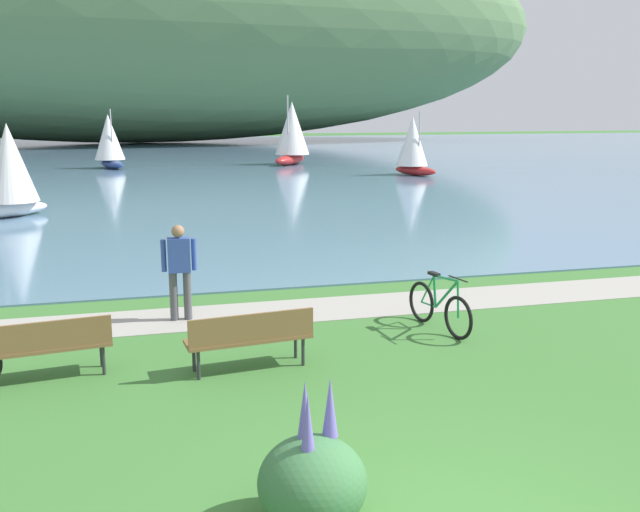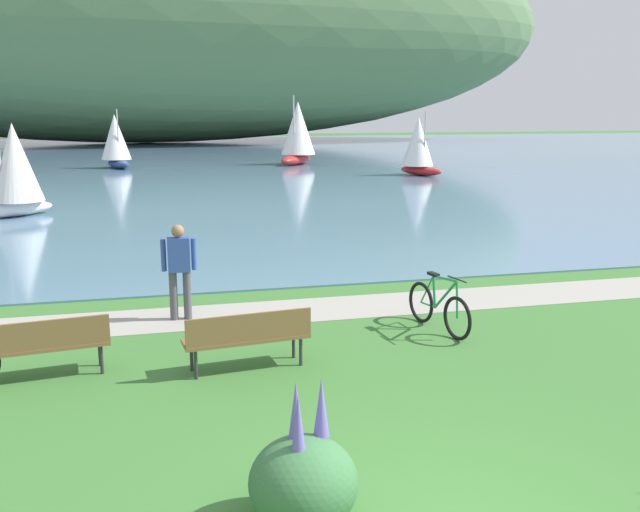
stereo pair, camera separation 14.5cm
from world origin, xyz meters
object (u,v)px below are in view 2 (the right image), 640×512
at_px(park_bench_near_camera, 248,335).
at_px(person_at_shoreline, 179,266).
at_px(sailboat_toward_hillside, 418,145).
at_px(sailboat_far_off, 116,140).
at_px(bicycle_beside_path, 439,308).
at_px(sailboat_nearest_to_shore, 298,132).
at_px(park_bench_further_along, 41,343).
at_px(sailboat_mid_bay, 14,169).

distance_m(park_bench_near_camera, person_at_shoreline, 2.85).
distance_m(sailboat_toward_hillside, sailboat_far_off, 18.76).
xyz_separation_m(bicycle_beside_path, sailboat_far_off, (-6.67, 34.84, 1.35)).
relative_size(person_at_shoreline, sailboat_far_off, 0.47).
distance_m(bicycle_beside_path, sailboat_far_off, 35.50).
relative_size(sailboat_nearest_to_shore, sailboat_far_off, 1.24).
xyz_separation_m(park_bench_further_along, sailboat_mid_bay, (-2.98, 15.80, 1.15)).
bearing_deg(bicycle_beside_path, sailboat_nearest_to_shore, 81.99).
distance_m(person_at_shoreline, sailboat_mid_bay, 14.34).
bearing_deg(bicycle_beside_path, person_at_shoreline, 158.46).
bearing_deg(person_at_shoreline, park_bench_near_camera, -72.90).
relative_size(park_bench_further_along, sailboat_far_off, 0.51).
distance_m(person_at_shoreline, sailboat_far_off, 33.29).
relative_size(sailboat_toward_hillside, sailboat_far_off, 0.97).
height_order(sailboat_nearest_to_shore, sailboat_toward_hillside, sailboat_nearest_to_shore).
height_order(bicycle_beside_path, sailboat_toward_hillside, sailboat_toward_hillside).
height_order(park_bench_further_along, bicycle_beside_path, bicycle_beside_path).
bearing_deg(person_at_shoreline, bicycle_beside_path, -21.54).
relative_size(park_bench_near_camera, person_at_shoreline, 1.08).
bearing_deg(bicycle_beside_path, park_bench_near_camera, -162.92).
xyz_separation_m(park_bench_near_camera, sailboat_toward_hillside, (13.24, 27.04, 1.17)).
height_order(person_at_shoreline, sailboat_toward_hillside, sailboat_toward_hillside).
bearing_deg(park_bench_near_camera, bicycle_beside_path, 17.08).
bearing_deg(sailboat_nearest_to_shore, bicycle_beside_path, -98.01).
bearing_deg(sailboat_toward_hillside, person_at_shoreline, -120.01).
height_order(park_bench_near_camera, bicycle_beside_path, bicycle_beside_path).
xyz_separation_m(person_at_shoreline, sailboat_nearest_to_shore, (9.12, 33.42, 1.18)).
height_order(sailboat_nearest_to_shore, sailboat_mid_bay, sailboat_nearest_to_shore).
distance_m(park_bench_further_along, sailboat_nearest_to_shore, 37.49).
bearing_deg(park_bench_further_along, park_bench_near_camera, -6.73).
height_order(park_bench_further_along, sailboat_far_off, sailboat_far_off).
bearing_deg(sailboat_nearest_to_shore, sailboat_toward_hillside, -61.38).
height_order(bicycle_beside_path, sailboat_far_off, sailboat_far_off).
bearing_deg(park_bench_near_camera, sailboat_far_off, 95.28).
bearing_deg(person_at_shoreline, sailboat_nearest_to_shore, 74.73).
xyz_separation_m(person_at_shoreline, sailboat_toward_hillside, (14.07, 24.36, 0.71)).
xyz_separation_m(park_bench_near_camera, sailboat_nearest_to_shore, (8.30, 36.10, 1.63)).
relative_size(bicycle_beside_path, sailboat_toward_hillside, 0.50).
xyz_separation_m(sailboat_toward_hillside, sailboat_far_off, (-16.56, 8.83, 0.06)).
relative_size(park_bench_near_camera, bicycle_beside_path, 1.06).
distance_m(park_bench_further_along, sailboat_mid_bay, 16.12).
xyz_separation_m(person_at_shoreline, sailboat_far_off, (-2.49, 33.19, 0.77)).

